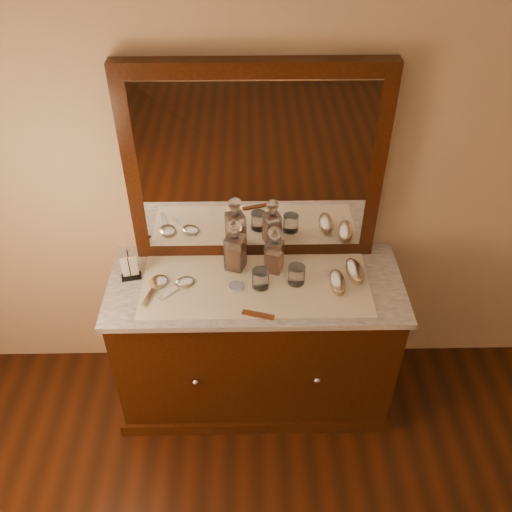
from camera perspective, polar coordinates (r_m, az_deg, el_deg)
name	(u,v)px	position (r m, az deg, el deg)	size (l,w,h in m)	color
dresser_cabinet	(256,343)	(2.98, -0.03, -9.02)	(1.40, 0.55, 0.82)	black
dresser_plinth	(256,385)	(3.27, -0.03, -13.31)	(1.46, 0.59, 0.08)	black
knob_left	(196,382)	(2.78, -6.29, -12.91)	(0.04, 0.04, 0.04)	silver
knob_right	(317,380)	(2.79, 6.40, -12.73)	(0.04, 0.04, 0.04)	silver
marble_top	(256,285)	(2.68, -0.04, -3.00)	(1.44, 0.59, 0.03)	white
mirror_frame	(255,167)	(2.56, -0.14, 9.26)	(1.20, 0.08, 1.00)	black
mirror_glass	(255,171)	(2.54, -0.13, 8.87)	(1.06, 0.01, 0.86)	white
lace_runner	(256,285)	(2.65, -0.03, -3.03)	(1.10, 0.45, 0.00)	silver
pin_dish	(236,286)	(2.63, -2.11, -3.17)	(0.07, 0.07, 0.01)	white
comb	(258,315)	(2.50, 0.22, -6.13)	(0.15, 0.03, 0.01)	brown
napkin_rack	(130,268)	(2.73, -13.00, -1.23)	(0.11, 0.08, 0.14)	black
decanter_left	(235,250)	(2.68, -2.18, 0.67)	(0.11, 0.11, 0.29)	#993F16
decanter_right	(274,254)	(2.67, 1.89, 0.23)	(0.10, 0.10, 0.26)	#993F16
brush_near	(337,282)	(2.65, 8.46, -2.74)	(0.08, 0.17, 0.05)	#9A7C5E
brush_far	(355,271)	(2.73, 10.24, -1.57)	(0.10, 0.18, 0.05)	#9A7C5E
hand_mirror_outer	(157,285)	(2.68, -10.30, -2.94)	(0.12, 0.23, 0.02)	silver
hand_mirror_inner	(182,284)	(2.66, -7.76, -2.94)	(0.18, 0.19, 0.02)	silver
tumblers	(279,277)	(2.62, 2.37, -2.16)	(0.26, 0.11, 0.09)	white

